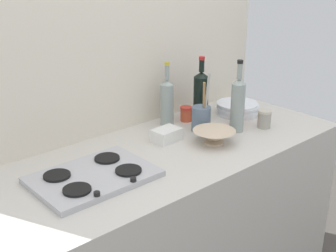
% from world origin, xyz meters
% --- Properties ---
extents(counter_block, '(1.80, 0.70, 0.90)m').
position_xyz_m(counter_block, '(0.00, 0.00, 0.45)').
color(counter_block, beige).
rests_on(counter_block, ground).
extents(backsplash_panel, '(1.90, 0.06, 2.19)m').
position_xyz_m(backsplash_panel, '(0.00, 0.38, 1.10)').
color(backsplash_panel, beige).
rests_on(backsplash_panel, ground).
extents(stovetop_hob, '(0.47, 0.33, 0.04)m').
position_xyz_m(stovetop_hob, '(-0.41, -0.01, 0.91)').
color(stovetop_hob, '#B2B2B7').
rests_on(stovetop_hob, counter_block).
extents(plate_stack, '(0.23, 0.23, 0.06)m').
position_xyz_m(plate_stack, '(0.62, 0.12, 0.93)').
color(plate_stack, white).
rests_on(plate_stack, counter_block).
extents(wine_bottle_leftmost, '(0.08, 0.08, 0.34)m').
position_xyz_m(wine_bottle_leftmost, '(0.41, 0.20, 1.04)').
color(wine_bottle_leftmost, black).
rests_on(wine_bottle_leftmost, counter_block).
extents(wine_bottle_mid_left, '(0.07, 0.07, 0.33)m').
position_xyz_m(wine_bottle_mid_left, '(0.22, 0.25, 1.03)').
color(wine_bottle_mid_left, gray).
rests_on(wine_bottle_mid_left, counter_block).
extents(wine_bottle_mid_right, '(0.07, 0.07, 0.36)m').
position_xyz_m(wine_bottle_mid_right, '(0.42, -0.05, 1.04)').
color(wine_bottle_mid_right, gray).
rests_on(wine_bottle_mid_right, counter_block).
extents(mixing_bowl, '(0.20, 0.20, 0.07)m').
position_xyz_m(mixing_bowl, '(0.22, -0.08, 0.94)').
color(mixing_bowl, beige).
rests_on(mixing_bowl, counter_block).
extents(butter_dish, '(0.14, 0.10, 0.06)m').
position_xyz_m(butter_dish, '(0.07, 0.09, 0.93)').
color(butter_dish, white).
rests_on(butter_dish, counter_block).
extents(utensil_crock, '(0.10, 0.10, 0.30)m').
position_xyz_m(utensil_crock, '(0.29, 0.07, 0.97)').
color(utensil_crock, slate).
rests_on(utensil_crock, counter_block).
extents(condiment_jar_front, '(0.07, 0.07, 0.08)m').
position_xyz_m(condiment_jar_front, '(0.33, 0.23, 0.94)').
color(condiment_jar_front, '#C64C2D').
rests_on(condiment_jar_front, counter_block).
extents(condiment_jar_rear, '(0.07, 0.07, 0.09)m').
position_xyz_m(condiment_jar_rear, '(0.56, -0.11, 0.95)').
color(condiment_jar_rear, '#9E998C').
rests_on(condiment_jar_rear, counter_block).
extents(condiment_jar_spare, '(0.06, 0.06, 0.10)m').
position_xyz_m(condiment_jar_spare, '(0.49, 0.01, 0.95)').
color(condiment_jar_spare, '#C64C2D').
rests_on(condiment_jar_spare, counter_block).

